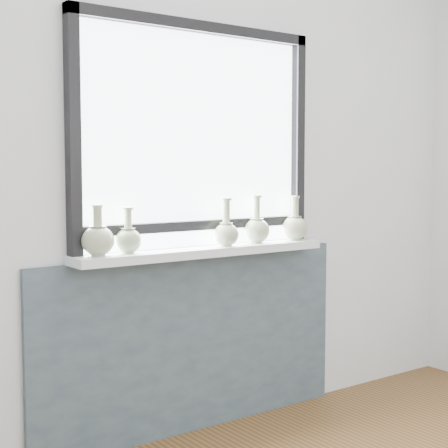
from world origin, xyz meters
TOP-DOWN VIEW (x-y plane):
  - back_wall at (0.00, 1.81)m, footprint 3.60×0.02m
  - apron_panel at (0.00, 1.78)m, footprint 1.70×0.03m
  - windowsill at (0.00, 1.71)m, footprint 1.32×0.18m
  - window at (0.00, 1.77)m, footprint 1.30×0.06m
  - vase_a at (-0.55, 1.70)m, footprint 0.14×0.14m
  - vase_b at (-0.40, 1.71)m, footprint 0.12×0.12m
  - vase_c at (0.11, 1.69)m, footprint 0.12×0.12m
  - vase_d at (0.32, 1.72)m, footprint 0.13×0.13m
  - vase_e at (0.56, 1.70)m, footprint 0.14×0.14m

SIDE VIEW (x-z plane):
  - apron_panel at x=0.00m, z-range 0.00..0.86m
  - windowsill at x=0.00m, z-range 0.86..0.90m
  - vase_b at x=-0.40m, z-range 0.86..1.07m
  - vase_c at x=0.11m, z-range 0.85..1.08m
  - vase_e at x=0.56m, z-range 0.86..1.09m
  - vase_d at x=0.32m, z-range 0.85..1.09m
  - vase_a at x=-0.55m, z-range 0.86..1.08m
  - back_wall at x=0.00m, z-range 0.00..2.60m
  - window at x=0.00m, z-range 0.92..1.97m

